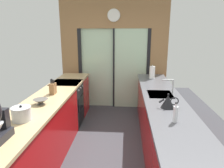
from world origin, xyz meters
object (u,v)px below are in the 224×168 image
Objects in this scene: stock_pot at (21,114)px; soap_bottle_far at (151,72)px; oven_range at (67,104)px; mixing_bowl_far at (41,102)px; paper_towel_roll at (152,72)px; knife_block at (53,88)px; soap_bottle_near at (176,114)px; kettle at (168,102)px.

soap_bottle_far reaches higher than stock_pot.
mixing_bowl_far is (0.02, -1.33, 0.51)m from oven_range.
paper_towel_roll is at bearing 15.44° from oven_range.
stock_pot is (0.00, -1.06, -0.01)m from knife_block.
paper_towel_roll is at bearing -90.00° from soap_bottle_far.
soap_bottle_far reaches higher than mixing_bowl_far.
soap_bottle_far is (1.78, 1.56, -0.00)m from knife_block.
oven_range is 3.09× the size of paper_towel_roll.
paper_towel_roll is at bearing 36.43° from knife_block.
knife_block is at bearing 151.13° from soap_bottle_near.
mixing_bowl_far is 0.71× the size of paper_towel_roll.
paper_towel_roll is (-0.00, 1.84, 0.04)m from kettle.
knife_block is 2.21m from paper_towel_roll.
stock_pot is at bearing -163.17° from kettle.
knife_block is at bearing 163.67° from kettle.
kettle is at bearing -16.33° from knife_block.
kettle is 1.12× the size of soap_bottle_near.
soap_bottle_far is at bearing 90.00° from paper_towel_roll.
paper_towel_roll is (1.78, 1.83, 0.09)m from mixing_bowl_far.
oven_range is at bearing 90.56° from stock_pot.
knife_block reaches higher than soap_bottle_far.
oven_range is 4.13× the size of stock_pot.
oven_range is at bearing 135.00° from soap_bottle_near.
knife_block is 2.03m from soap_bottle_near.
knife_block is 1.86m from kettle.
mixing_bowl_far is at bearing 179.71° from kettle.
knife_block is (0.02, -0.82, 0.56)m from oven_range.
mixing_bowl_far is at bearing 165.26° from soap_bottle_near.
oven_range is at bearing 91.29° from knife_block.
knife_block reaches higher than kettle.
stock_pot reaches higher than oven_range.
stock_pot is 0.93× the size of soap_bottle_near.
soap_bottle_near is 2.54m from soap_bottle_far.
mixing_bowl_far is 2.73m from soap_bottle_far.
stock_pot is at bearing -177.44° from soap_bottle_near.
mixing_bowl_far is 2.55m from paper_towel_roll.
stock_pot is (0.02, -1.88, 0.55)m from oven_range.
knife_block is (-0.00, 0.51, 0.05)m from mixing_bowl_far.
soap_bottle_near is 0.81× the size of paper_towel_roll.
paper_towel_roll reaches higher than stock_pot.
soap_bottle_far is (1.78, 2.62, 0.01)m from stock_pot.
paper_towel_roll reaches higher than kettle.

